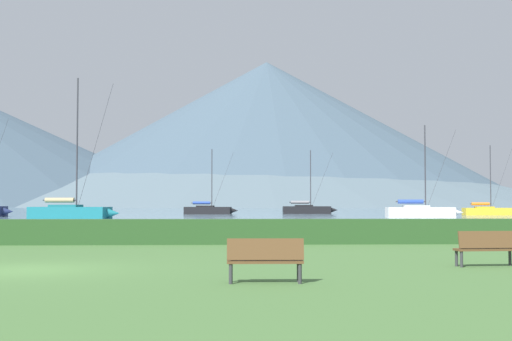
{
  "coord_description": "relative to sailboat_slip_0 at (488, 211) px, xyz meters",
  "views": [
    {
      "loc": [
        5.03,
        -18.16,
        1.71
      ],
      "look_at": [
        8.57,
        60.07,
        5.22
      ],
      "focal_mm": 49.77,
      "sensor_mm": 36.0,
      "label": 1
    }
  ],
  "objects": [
    {
      "name": "park_bench_near_path",
      "position": [
        -33.97,
        -77.28,
        -0.06
      ],
      "size": [
        1.62,
        0.5,
        0.95
      ],
      "rotation": [
        0.0,
        0.0,
        -0.02
      ],
      "color": "brown",
      "rests_on": "ground_plane"
    },
    {
      "name": "park_bench_under_tree",
      "position": [
        -27.86,
        -73.7,
        -0.06
      ],
      "size": [
        1.7,
        0.6,
        0.95
      ],
      "rotation": [
        0.0,
        0.0,
        0.08
      ],
      "color": "brown",
      "rests_on": "ground_plane"
    },
    {
      "name": "sailboat_slip_10",
      "position": [
        -37.04,
        9.44,
        0.04
      ],
      "size": [
        7.8,
        3.11,
        9.32
      ],
      "rotation": [
        0.0,
        0.0,
        -0.13
      ],
      "color": "black",
      "rests_on": "harbor_water"
    },
    {
      "name": "hedge_line",
      "position": [
        -39.87,
        -63.11,
        -0.09
      ],
      "size": [
        80.0,
        1.2,
        1.01
      ],
      "primitive_type": "cube",
      "color": "#284C23",
      "rests_on": "ground_plane"
    },
    {
      "name": "sailboat_slip_2",
      "position": [
        -22.51,
        12.22,
        0.08
      ],
      "size": [
        8.17,
        2.64,
        9.43
      ],
      "rotation": [
        0.0,
        0.0,
        -0.03
      ],
      "color": "black",
      "rests_on": "harbor_water"
    },
    {
      "name": "sailboat_slip_4",
      "position": [
        -13.1,
        -14.85,
        0.11
      ],
      "size": [
        8.54,
        2.97,
        10.26
      ],
      "rotation": [
        0.0,
        0.0,
        -0.06
      ],
      "color": "white",
      "rests_on": "harbor_water"
    },
    {
      "name": "distant_hill_east_ridge",
      "position": [
        -13.39,
        263.89,
        35.81
      ],
      "size": [
        255.51,
        255.51,
        72.8
      ],
      "primitive_type": "cone",
      "color": "#425666",
      "rests_on": "ground_plane"
    },
    {
      "name": "distant_hill_central_peak",
      "position": [
        -19.58,
        266.38,
        18.95
      ],
      "size": [
        309.1,
        309.1,
        39.08
      ],
      "primitive_type": "cone",
      "color": "slate",
      "rests_on": "ground_plane"
    },
    {
      "name": "ground_plane",
      "position": [
        -39.87,
        -74.11,
        -0.59
      ],
      "size": [
        1000.0,
        1000.0,
        0.0
      ],
      "primitive_type": "plane",
      "color": "#477038"
    },
    {
      "name": "sailboat_slip_0",
      "position": [
        0.0,
        0.0,
        0.0
      ],
      "size": [
        7.17,
        2.45,
        9.26
      ],
      "rotation": [
        0.0,
        0.0,
        -0.06
      ],
      "color": "gold",
      "rests_on": "harbor_water"
    },
    {
      "name": "harbor_water",
      "position": [
        -39.87,
        62.89,
        -0.59
      ],
      "size": [
        320.0,
        246.0,
        0.0
      ],
      "primitive_type": "cube",
      "color": "slate",
      "rests_on": "ground_plane"
    },
    {
      "name": "sailboat_slip_5",
      "position": [
        -50.07,
        -20.77,
        0.19
      ],
      "size": [
        9.31,
        4.25,
        14.18
      ],
      "rotation": [
        0.0,
        0.0,
        -0.2
      ],
      "color": "#19707A",
      "rests_on": "harbor_water"
    }
  ]
}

